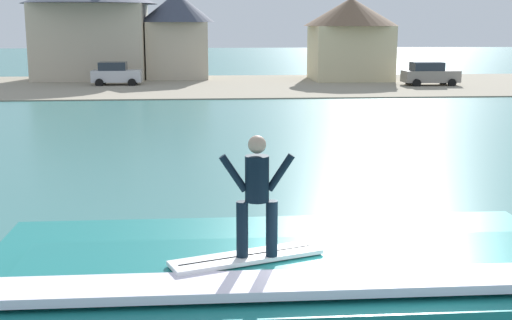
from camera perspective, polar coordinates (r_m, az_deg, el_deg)
name	(u,v)px	position (r m, az deg, el deg)	size (l,w,h in m)	color
wave_crest	(283,302)	(10.25, 2.29, -11.77)	(8.61, 4.25, 1.65)	#1A7572
surfboard	(247,257)	(9.37, -0.78, -8.11)	(2.16, 1.19, 0.06)	white
surfer	(257,190)	(9.06, 0.09, -2.54)	(1.00, 0.32, 1.65)	black
shoreline_bank	(230,85)	(53.85, -2.18, 6.25)	(120.00, 19.72, 0.08)	gray
car_near_shore	(116,74)	(54.74, -11.61, 7.06)	(3.81, 2.05, 1.86)	silver
car_far_shore	(430,74)	(55.08, 14.28, 6.97)	(4.26, 2.18, 1.86)	gray
house_with_chimney	(91,22)	(61.36, -13.62, 11.09)	(11.48, 11.48, 8.86)	beige
house_gabled_white	(350,34)	(59.17, 7.89, 10.34)	(8.00, 8.00, 6.91)	beige
house_small_cottage	(177,30)	(60.53, -6.59, 10.71)	(6.48, 6.48, 7.43)	beige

